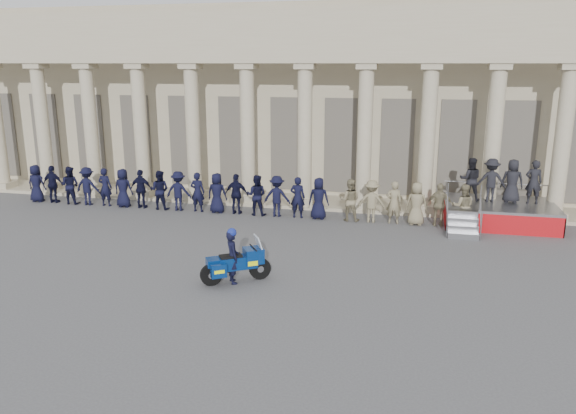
{
  "coord_description": "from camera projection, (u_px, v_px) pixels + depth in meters",
  "views": [
    {
      "loc": [
        6.08,
        -15.99,
        6.29
      ],
      "look_at": [
        1.98,
        1.81,
        1.6
      ],
      "focal_mm": 35.0,
      "sensor_mm": 36.0,
      "label": 1
    }
  ],
  "objects": [
    {
      "name": "officer_rank",
      "position": [
        229.0,
        194.0,
        24.03
      ],
      "size": [
        19.92,
        0.66,
        1.74
      ],
      "color": "black",
      "rests_on": "ground"
    },
    {
      "name": "building",
      "position": [
        306.0,
        96.0,
        30.77
      ],
      "size": [
        40.0,
        12.5,
        9.0
      ],
      "color": "tan",
      "rests_on": "ground"
    },
    {
      "name": "ground",
      "position": [
        215.0,
        265.0,
        17.98
      ],
      "size": [
        90.0,
        90.0,
        0.0
      ],
      "primitive_type": "plane",
      "color": "#49494B",
      "rests_on": "ground"
    },
    {
      "name": "reviewing_stand",
      "position": [
        496.0,
        190.0,
        22.38
      ],
      "size": [
        4.27,
        4.09,
        2.62
      ],
      "color": "gray",
      "rests_on": "ground"
    },
    {
      "name": "motorcycle",
      "position": [
        236.0,
        263.0,
        16.49
      ],
      "size": [
        1.86,
        1.46,
        1.37
      ],
      "rotation": [
        0.0,
        0.0,
        0.58
      ],
      "color": "black",
      "rests_on": "ground"
    },
    {
      "name": "rider",
      "position": [
        232.0,
        256.0,
        16.38
      ],
      "size": [
        0.63,
        0.69,
        1.68
      ],
      "rotation": [
        0.0,
        0.0,
        2.15
      ],
      "color": "black",
      "rests_on": "ground"
    }
  ]
}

